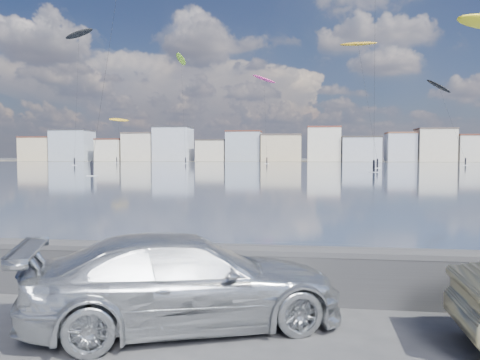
# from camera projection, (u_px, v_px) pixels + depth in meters

# --- Properties ---
(ground) EXTENTS (700.00, 700.00, 0.00)m
(ground) POSITION_uv_depth(u_px,v_px,m) (126.00, 360.00, 6.23)
(ground) COLOR #333335
(ground) RESTS_ON ground
(bay_water) EXTENTS (500.00, 177.00, 0.00)m
(bay_water) POSITION_uv_depth(u_px,v_px,m) (291.00, 168.00, 96.80)
(bay_water) COLOR #3E4D69
(bay_water) RESTS_ON ground
(far_shore_strip) EXTENTS (500.00, 60.00, 0.00)m
(far_shore_strip) POSITION_uv_depth(u_px,v_px,m) (297.00, 161.00, 204.20)
(far_shore_strip) COLOR #4C473D
(far_shore_strip) RESTS_ON ground
(seawall) EXTENTS (400.00, 0.36, 1.08)m
(seawall) POSITION_uv_depth(u_px,v_px,m) (179.00, 268.00, 8.87)
(seawall) COLOR #28282B
(seawall) RESTS_ON ground
(far_buildings) EXTENTS (240.79, 13.26, 14.60)m
(far_buildings) POSITION_uv_depth(u_px,v_px,m) (300.00, 147.00, 189.85)
(far_buildings) COLOR beige
(far_buildings) RESTS_ON ground
(car_silver) EXTENTS (5.42, 3.73, 1.46)m
(car_silver) POSITION_uv_depth(u_px,v_px,m) (186.00, 281.00, 7.45)
(car_silver) COLOR silver
(car_silver) RESTS_ON ground
(kitesurfer_1) EXTENTS (7.83, 15.07, 24.76)m
(kitesurfer_1) POSITION_uv_depth(u_px,v_px,m) (439.00, 88.00, 130.87)
(kitesurfer_1) COLOR black
(kitesurfer_1) RESTS_ON ground
(kitesurfer_2) EXTENTS (8.33, 10.05, 27.58)m
(kitesurfer_2) POSITION_uv_depth(u_px,v_px,m) (358.00, 46.00, 101.10)
(kitesurfer_2) COLOR #BF8C19
(kitesurfer_2) RESTS_ON ground
(kitesurfer_3) EXTENTS (7.69, 11.37, 28.89)m
(kitesurfer_3) POSITION_uv_depth(u_px,v_px,m) (264.00, 81.00, 149.77)
(kitesurfer_3) COLOR #E5338C
(kitesurfer_3) RESTS_ON ground
(kitesurfer_6) EXTENTS (6.90, 13.73, 15.86)m
(kitesurfer_6) POSITION_uv_depth(u_px,v_px,m) (119.00, 121.00, 164.46)
(kitesurfer_6) COLOR #BF8C19
(kitesurfer_6) RESTS_ON ground
(kitesurfer_9) EXTENTS (5.74, 13.25, 35.79)m
(kitesurfer_9) POSITION_uv_depth(u_px,v_px,m) (181.00, 60.00, 152.83)
(kitesurfer_9) COLOR #8CD826
(kitesurfer_9) RESTS_ON ground
(kitesurfer_14) EXTENTS (7.81, 11.47, 38.21)m
(kitesurfer_14) POSITION_uv_depth(u_px,v_px,m) (79.00, 36.00, 128.75)
(kitesurfer_14) COLOR black
(kitesurfer_14) RESTS_ON ground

